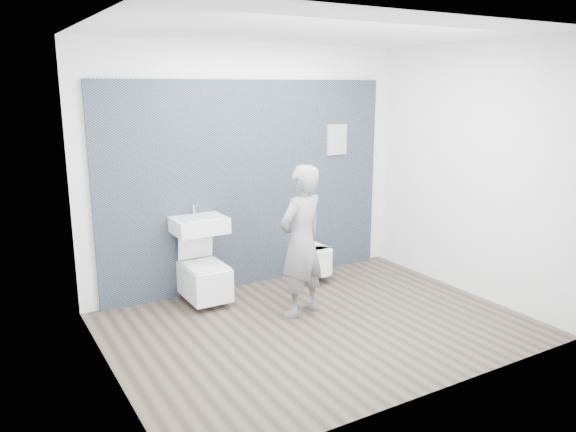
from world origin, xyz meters
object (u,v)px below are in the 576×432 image
washbasin (199,225)px  toilet_rounded (315,259)px  visitor (301,241)px  toilet_square (204,279)px

washbasin → toilet_rounded: (1.45, -0.07, -0.61)m
toilet_rounded → visitor: 1.20m
washbasin → visitor: visitor is taller
toilet_rounded → washbasin: bearing=177.4°
washbasin → toilet_rounded: size_ratio=1.02×
toilet_rounded → visitor: visitor is taller
washbasin → toilet_square: bearing=-90.0°
toilet_square → visitor: size_ratio=0.52×
washbasin → visitor: (0.75, -0.89, -0.08)m
washbasin → visitor: size_ratio=0.36×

